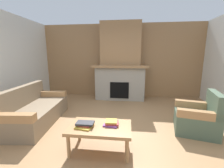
{
  "coord_description": "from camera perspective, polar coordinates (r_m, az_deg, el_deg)",
  "views": [
    {
      "loc": [
        0.31,
        -2.61,
        1.54
      ],
      "look_at": [
        -0.07,
        0.69,
        0.9
      ],
      "focal_mm": 23.3,
      "sensor_mm": 36.0,
      "label": 1
    }
  ],
  "objects": [
    {
      "name": "book_stack_near_edge",
      "position": [
        2.44,
        -10.56,
        -15.37
      ],
      "size": [
        0.29,
        0.27,
        0.07
      ],
      "color": "gold",
      "rests_on": "coffee_table"
    },
    {
      "name": "couch",
      "position": [
        3.88,
        -28.18,
        -9.22
      ],
      "size": [
        1.01,
        1.87,
        0.85
      ],
      "color": "#847056",
      "rests_on": "ground"
    },
    {
      "name": "book_stack_center",
      "position": [
        2.45,
        -0.22,
        -15.04
      ],
      "size": [
        0.25,
        0.23,
        0.07
      ],
      "color": "#7A3D84",
      "rests_on": "coffee_table"
    },
    {
      "name": "fireplace",
      "position": [
        5.25,
        3.26,
        6.85
      ],
      "size": [
        1.9,
        0.82,
        2.7
      ],
      "color": "gray",
      "rests_on": "ground"
    },
    {
      "name": "ground",
      "position": [
        3.04,
        -0.12,
        -19.42
      ],
      "size": [
        9.0,
        9.0,
        0.0
      ],
      "primitive_type": "plane",
      "color": "#9E754C"
    },
    {
      "name": "coffee_table",
      "position": [
        2.47,
        -4.72,
        -17.22
      ],
      "size": [
        1.0,
        0.6,
        0.43
      ],
      "color": "#A87A4C",
      "rests_on": "ground"
    },
    {
      "name": "armchair",
      "position": [
        3.52,
        30.62,
        -11.36
      ],
      "size": [
        0.92,
        0.92,
        0.85
      ],
      "color": "#4C604C",
      "rests_on": "ground"
    },
    {
      "name": "wall_back_wood_panel",
      "position": [
        5.62,
        3.51,
        9.02
      ],
      "size": [
        6.0,
        0.12,
        2.7
      ],
      "primitive_type": "cube",
      "color": "#997047",
      "rests_on": "ground"
    }
  ]
}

